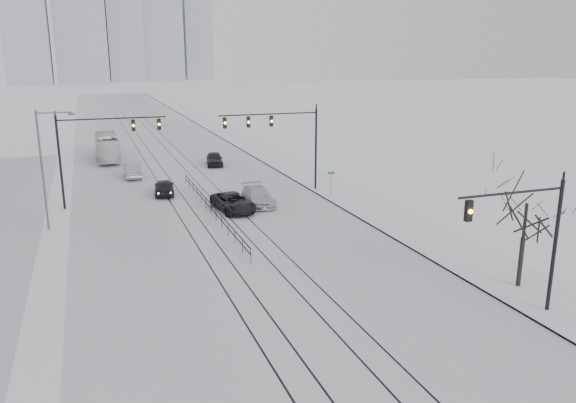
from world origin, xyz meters
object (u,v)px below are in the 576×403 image
object	(u,v)px
sedan_sb_inner	(164,187)
sedan_nb_far	(215,159)
traffic_mast_near	(531,231)
box_truck	(107,147)
bare_tree	(526,212)
sedan_nb_front	(233,203)
sedan_sb_outer	(132,171)
sedan_nb_right	(258,196)

from	to	relation	value
sedan_sb_inner	sedan_nb_far	world-z (taller)	sedan_nb_far
traffic_mast_near	box_truck	xyz separation A→B (m)	(-17.69, 53.34, -2.97)
bare_tree	sedan_nb_front	size ratio (longest dim) A/B	1.12
traffic_mast_near	sedan_nb_far	bearing A→B (deg)	97.33
traffic_mast_near	sedan_nb_far	xyz separation A→B (m)	(-5.78, 44.94, -3.77)
traffic_mast_near	sedan_sb_outer	distance (m)	44.10
traffic_mast_near	sedan_sb_inner	xyz separation A→B (m)	(-13.49, 32.06, -3.80)
bare_tree	box_truck	bearing A→B (deg)	111.76
sedan_nb_front	sedan_nb_far	xyz separation A→B (m)	(3.01, 20.59, 0.03)
traffic_mast_near	sedan_sb_inner	world-z (taller)	traffic_mast_near
sedan_sb_outer	traffic_mast_near	bearing A→B (deg)	110.84
traffic_mast_near	bare_tree	distance (m)	3.85
box_truck	sedan_nb_far	bearing A→B (deg)	145.20
box_truck	sedan_nb_front	bearing A→B (deg)	107.49
sedan_nb_far	box_truck	size ratio (longest dim) A/B	0.41
sedan_sb_inner	traffic_mast_near	bearing A→B (deg)	119.88
sedan_nb_front	sedan_nb_right	bearing A→B (deg)	17.99
sedan_nb_right	sedan_sb_inner	bearing A→B (deg)	141.32
sedan_sb_outer	sedan_nb_right	size ratio (longest dim) A/B	0.88
bare_tree	sedan_sb_inner	distance (m)	33.33
traffic_mast_near	sedan_nb_right	distance (m)	26.59
sedan_sb_inner	sedan_sb_outer	xyz separation A→B (m)	(-2.17, 9.00, 0.03)
sedan_nb_front	traffic_mast_near	bearing A→B (deg)	-77.70
sedan_nb_front	bare_tree	bearing A→B (deg)	-69.86
traffic_mast_near	sedan_nb_front	size ratio (longest dim) A/B	1.29
traffic_mast_near	sedan_sb_outer	xyz separation A→B (m)	(-15.66, 41.06, -3.78)
sedan_sb_inner	sedan_nb_right	bearing A→B (deg)	145.47
bare_tree	sedan_sb_inner	xyz separation A→B (m)	(-15.90, 29.06, -3.73)
sedan_nb_front	box_truck	bearing A→B (deg)	99.51
sedan_nb_far	box_truck	xyz separation A→B (m)	(-11.90, 8.41, 0.80)
sedan_sb_outer	sedan_nb_far	distance (m)	10.61
sedan_nb_right	sedan_sb_outer	bearing A→B (deg)	124.36
sedan_nb_right	sedan_nb_far	distance (m)	19.36
sedan_nb_far	sedan_sb_inner	bearing A→B (deg)	-111.38
sedan_nb_front	box_truck	xyz separation A→B (m)	(-8.90, 29.00, 0.83)
traffic_mast_near	sedan_nb_far	distance (m)	45.46
sedan_sb_inner	box_truck	bearing A→B (deg)	-71.80
bare_tree	sedan_nb_right	world-z (taller)	bare_tree
box_truck	sedan_sb_outer	bearing A→B (deg)	99.78
bare_tree	box_truck	world-z (taller)	bare_tree
traffic_mast_near	sedan_sb_inner	bearing A→B (deg)	112.82
traffic_mast_near	sedan_nb_right	size ratio (longest dim) A/B	1.30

